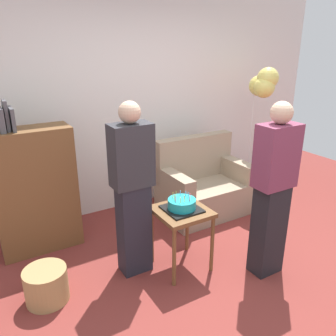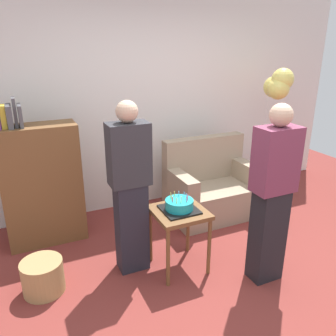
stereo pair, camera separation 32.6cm
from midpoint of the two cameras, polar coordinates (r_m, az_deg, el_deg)
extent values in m
plane|color=maroon|center=(3.32, 7.36, -18.71)|extent=(8.00, 8.00, 0.00)
cube|color=silver|center=(4.43, -8.50, 10.50)|extent=(6.00, 0.10, 2.70)
cube|color=gray|center=(4.41, 4.06, -5.10)|extent=(1.10, 0.70, 0.40)
cube|color=gray|center=(4.44, 2.23, 1.79)|extent=(1.10, 0.16, 0.56)
cube|color=gray|center=(4.05, -1.32, -2.46)|extent=(0.16, 0.70, 0.24)
cube|color=gray|center=(4.55, 9.04, -0.11)|extent=(0.16, 0.70, 0.24)
cube|color=brown|center=(3.82, -23.51, -3.55)|extent=(0.80, 0.36, 1.30)
cube|color=#4C4C51|center=(3.59, -28.51, 7.03)|extent=(0.05, 0.25, 0.22)
cube|color=#4C4C51|center=(3.59, -27.77, 7.68)|extent=(0.03, 0.17, 0.28)
cube|color=#4C4C51|center=(3.60, -26.99, 7.27)|extent=(0.03, 0.24, 0.21)
cube|color=brown|center=(3.20, -0.63, -7.33)|extent=(0.48, 0.48, 0.04)
cylinder|color=brown|center=(3.12, -2.06, -14.81)|extent=(0.04, 0.04, 0.58)
cylinder|color=brown|center=(3.30, 4.49, -12.64)|extent=(0.04, 0.04, 0.58)
cylinder|color=brown|center=(3.43, -5.50, -11.30)|extent=(0.04, 0.04, 0.58)
cylinder|color=brown|center=(3.60, 0.61, -9.57)|extent=(0.04, 0.04, 0.58)
cube|color=black|center=(3.19, -0.64, -6.88)|extent=(0.32, 0.32, 0.02)
cylinder|color=teal|center=(3.17, -0.64, -6.03)|extent=(0.26, 0.26, 0.09)
cylinder|color=#66B2E5|center=(3.17, 0.46, -4.57)|extent=(0.01, 0.01, 0.05)
cylinder|color=#66B2E5|center=(3.21, 0.06, -4.30)|extent=(0.01, 0.01, 0.05)
cylinder|color=#66B2E5|center=(3.22, -0.84, -4.23)|extent=(0.01, 0.01, 0.05)
cylinder|color=#F2CC4C|center=(3.21, -1.56, -4.31)|extent=(0.01, 0.01, 0.05)
cylinder|color=#F2CC4C|center=(3.16, -2.14, -4.60)|extent=(0.01, 0.01, 0.06)
cylinder|color=#F2CC4C|center=(3.12, -1.89, -5.01)|extent=(0.01, 0.01, 0.06)
cylinder|color=#EA668C|center=(3.09, -1.72, -5.29)|extent=(0.01, 0.01, 0.05)
cylinder|color=#F2CC4C|center=(3.07, -1.00, -5.45)|extent=(0.01, 0.01, 0.05)
cylinder|color=#F2CC4C|center=(3.08, -0.30, -5.22)|extent=(0.01, 0.01, 0.06)
cylinder|color=#EA668C|center=(3.10, 0.65, -5.15)|extent=(0.01, 0.01, 0.06)
cylinder|color=#EA668C|center=(3.14, 0.71, -4.79)|extent=(0.01, 0.01, 0.06)
cube|color=#23232D|center=(3.27, -8.56, -10.05)|extent=(0.28, 0.20, 0.88)
cube|color=#2D2D33|center=(2.98, -9.27, 2.01)|extent=(0.36, 0.22, 0.56)
sphere|color=#D1A889|center=(2.89, -9.68, 9.10)|extent=(0.19, 0.19, 0.19)
cube|color=black|center=(3.31, 13.65, -10.05)|extent=(0.28, 0.20, 0.88)
cube|color=#75334C|center=(3.02, 14.76, 1.86)|extent=(0.36, 0.22, 0.56)
sphere|color=#D1A889|center=(2.93, 15.41, 8.83)|extent=(0.19, 0.19, 0.19)
cylinder|color=#A88451|center=(3.27, -22.45, -17.63)|extent=(0.36, 0.36, 0.30)
ellipsoid|color=#473328|center=(4.41, 14.54, -7.14)|extent=(0.28, 0.14, 0.20)
cylinder|color=silver|center=(4.76, 11.57, 4.03)|extent=(0.00, 0.00, 1.57)
sphere|color=#E5D666|center=(4.74, 13.00, 13.18)|extent=(0.27, 0.27, 0.27)
sphere|color=#E5D666|center=(4.62, 14.30, 14.27)|extent=(0.27, 0.27, 0.27)
sphere|color=#E5D666|center=(4.60, 13.72, 12.90)|extent=(0.27, 0.27, 0.27)
camera|label=1|loc=(0.16, -92.86, -1.05)|focal=36.66mm
camera|label=2|loc=(0.16, 87.14, 1.05)|focal=36.66mm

